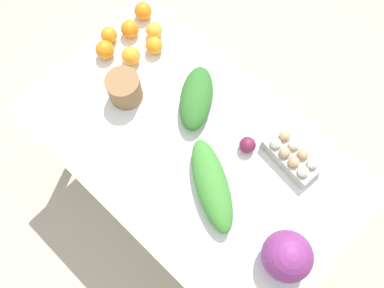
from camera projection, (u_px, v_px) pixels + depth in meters
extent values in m
plane|color=#B2A899|center=(192.00, 186.00, 2.23)|extent=(8.00, 8.00, 0.00)
cube|color=silver|center=(192.00, 147.00, 1.56)|extent=(1.41, 0.84, 0.03)
cylinder|color=brown|center=(56.00, 138.00, 1.96)|extent=(0.06, 0.06, 0.69)
cylinder|color=brown|center=(153.00, 52.00, 2.14)|extent=(0.06, 0.06, 0.69)
cylinder|color=brown|center=(337.00, 205.00, 1.84)|extent=(0.06, 0.06, 0.69)
sphere|color=#7A2D75|center=(287.00, 256.00, 1.31)|extent=(0.18, 0.18, 0.18)
cube|color=#A8A8A3|center=(291.00, 156.00, 1.50)|extent=(0.25, 0.14, 0.06)
sphere|color=white|center=(276.00, 143.00, 1.48)|extent=(0.04, 0.04, 0.04)
sphere|color=tan|center=(285.00, 152.00, 1.46)|extent=(0.04, 0.04, 0.04)
sphere|color=tan|center=(294.00, 162.00, 1.45)|extent=(0.04, 0.04, 0.04)
sphere|color=white|center=(303.00, 171.00, 1.44)|extent=(0.04, 0.04, 0.04)
sphere|color=tan|center=(285.00, 135.00, 1.49)|extent=(0.04, 0.04, 0.04)
sphere|color=white|center=(294.00, 145.00, 1.47)|extent=(0.04, 0.04, 0.04)
sphere|color=tan|center=(303.00, 154.00, 1.46)|extent=(0.04, 0.04, 0.04)
sphere|color=white|center=(312.00, 163.00, 1.45)|extent=(0.04, 0.04, 0.04)
cylinder|color=olive|center=(124.00, 88.00, 1.57)|extent=(0.14, 0.14, 0.13)
ellipsoid|color=#3D8433|center=(212.00, 185.00, 1.44)|extent=(0.39, 0.31, 0.10)
ellipsoid|color=#2D6B28|center=(196.00, 98.00, 1.57)|extent=(0.28, 0.32, 0.10)
sphere|color=maroon|center=(247.00, 145.00, 1.51)|extent=(0.07, 0.07, 0.07)
sphere|color=orange|center=(130.00, 29.00, 1.70)|extent=(0.08, 0.08, 0.08)
sphere|color=orange|center=(143.00, 11.00, 1.73)|extent=(0.08, 0.08, 0.08)
sphere|color=orange|center=(109.00, 35.00, 1.69)|extent=(0.07, 0.07, 0.07)
sphere|color=#F9A833|center=(154.00, 30.00, 1.70)|extent=(0.07, 0.07, 0.07)
sphere|color=orange|center=(131.00, 56.00, 1.65)|extent=(0.08, 0.08, 0.08)
sphere|color=orange|center=(154.00, 46.00, 1.67)|extent=(0.08, 0.08, 0.08)
sphere|color=orange|center=(105.00, 50.00, 1.66)|extent=(0.08, 0.08, 0.08)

